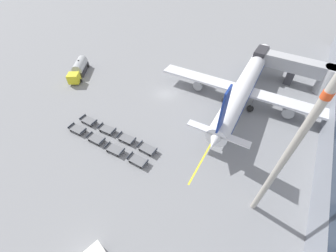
{
  "coord_description": "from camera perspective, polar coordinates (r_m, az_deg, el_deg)",
  "views": [
    {
      "loc": [
        20.15,
        -31.65,
        27.05
      ],
      "look_at": [
        6.59,
        -9.67,
        1.43
      ],
      "focal_mm": 22.0,
      "sensor_mm": 36.0,
      "label": 1
    }
  ],
  "objects": [
    {
      "name": "ground_plane",
      "position": [
        46.25,
        -0.66,
        8.97
      ],
      "size": [
        500.0,
        500.0,
        0.0
      ],
      "primitive_type": "plane",
      "color": "gray"
    },
    {
      "name": "jet_bridge",
      "position": [
        56.1,
        33.85,
        12.57
      ],
      "size": [
        19.39,
        5.23,
        6.14
      ],
      "color": "#B2B5BA",
      "rests_on": "ground_plane"
    },
    {
      "name": "airplane",
      "position": [
        45.24,
        20.44,
        10.39
      ],
      "size": [
        35.61,
        38.29,
        12.28
      ],
      "color": "silver",
      "rests_on": "ground_plane"
    },
    {
      "name": "fuel_tanker_primary",
      "position": [
        57.14,
        -23.39,
        14.34
      ],
      "size": [
        7.34,
        9.41,
        3.15
      ],
      "color": "yellow",
      "rests_on": "ground_plane"
    },
    {
      "name": "baggage_dolly_row_near_col_a",
      "position": [
        40.6,
        -23.79,
        -0.82
      ],
      "size": [
        3.86,
        1.8,
        0.92
      ],
      "color": "slate",
      "rests_on": "ground_plane"
    },
    {
      "name": "baggage_dolly_row_near_col_b",
      "position": [
        37.69,
        -19.33,
        -3.35
      ],
      "size": [
        3.85,
        1.76,
        0.92
      ],
      "color": "slate",
      "rests_on": "ground_plane"
    },
    {
      "name": "baggage_dolly_row_near_col_c",
      "position": [
        35.19,
        -14.54,
        -6.25
      ],
      "size": [
        3.87,
        1.84,
        0.92
      ],
      "color": "slate",
      "rests_on": "ground_plane"
    },
    {
      "name": "baggage_dolly_row_near_col_d",
      "position": [
        33.08,
        -8.42,
        -9.37
      ],
      "size": [
        3.84,
        1.73,
        0.92
      ],
      "color": "slate",
      "rests_on": "ground_plane"
    },
    {
      "name": "baggage_dolly_row_mid_a_col_a",
      "position": [
        41.56,
        -21.14,
        1.41
      ],
      "size": [
        3.84,
        1.72,
        0.92
      ],
      "color": "slate",
      "rests_on": "ground_plane"
    },
    {
      "name": "baggage_dolly_row_mid_a_col_b",
      "position": [
        38.75,
        -16.54,
        -0.86
      ],
      "size": [
        3.88,
        1.85,
        0.92
      ],
      "color": "slate",
      "rests_on": "ground_plane"
    },
    {
      "name": "baggage_dolly_row_mid_a_col_c",
      "position": [
        36.32,
        -11.43,
        -3.42
      ],
      "size": [
        3.86,
        1.78,
        0.92
      ],
      "color": "slate",
      "rests_on": "ground_plane"
    },
    {
      "name": "baggage_dolly_row_mid_a_col_d",
      "position": [
        34.34,
        -5.81,
        -6.25
      ],
      "size": [
        3.84,
        1.71,
        0.92
      ],
      "color": "slate",
      "rests_on": "ground_plane"
    },
    {
      "name": "apron_light_mast",
      "position": [
        21.85,
        31.49,
        -4.51
      ],
      "size": [
        2.0,
        0.77,
        23.29
      ],
      "color": "#ADA89E",
      "rests_on": "ground_plane"
    },
    {
      "name": "stand_guidance_stripe",
      "position": [
        40.98,
        15.23,
        1.56
      ],
      "size": [
        1.39,
        31.56,
        0.01
      ],
      "color": "yellow",
      "rests_on": "ground_plane"
    }
  ]
}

